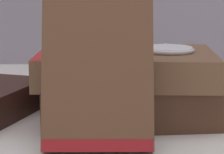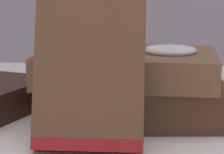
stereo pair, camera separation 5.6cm
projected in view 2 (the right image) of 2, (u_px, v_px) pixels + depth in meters
ground_plane at (114, 132)px, 0.58m from camera, size 3.00×3.00×0.00m
book_flat_bottom at (129, 99)px, 0.63m from camera, size 0.23×0.17×0.05m
book_flat_top at (123, 67)px, 0.62m from camera, size 0.21×0.15×0.04m
book_leaning_front at (89, 78)px, 0.52m from camera, size 0.11×0.06×0.15m
pocket_watch at (170, 50)px, 0.61m from camera, size 0.06×0.06×0.01m
reading_glasses at (107, 92)px, 0.77m from camera, size 0.12×0.07×0.00m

